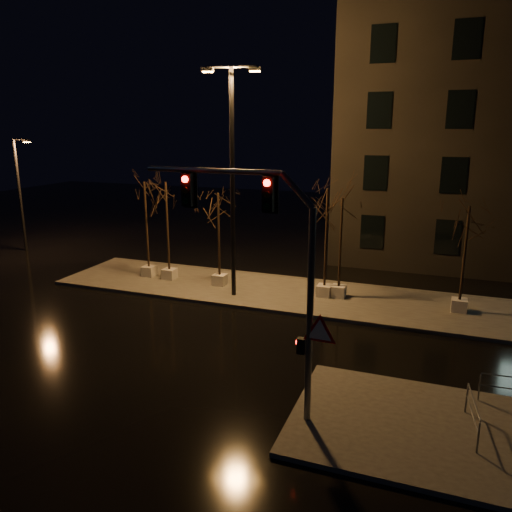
% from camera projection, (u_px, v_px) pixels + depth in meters
% --- Properties ---
extents(ground, '(90.00, 90.00, 0.00)m').
position_uv_depth(ground, '(221.00, 340.00, 19.16)').
color(ground, black).
rests_on(ground, ground).
extents(median, '(22.00, 5.00, 0.15)m').
position_uv_depth(median, '(271.00, 292.00, 24.59)').
color(median, '#45433E').
rests_on(median, ground).
extents(sidewalk_corner, '(7.00, 5.00, 0.15)m').
position_uv_depth(sidewalk_corner, '(422.00, 428.00, 13.45)').
color(sidewalk_corner, '#45433E').
rests_on(sidewalk_corner, ground).
extents(tree_0, '(1.80, 1.80, 5.19)m').
position_uv_depth(tree_0, '(145.00, 203.00, 25.92)').
color(tree_0, beige).
rests_on(tree_0, median).
extents(tree_1, '(1.80, 1.80, 5.25)m').
position_uv_depth(tree_1, '(166.00, 204.00, 25.41)').
color(tree_1, beige).
rests_on(tree_1, median).
extents(tree_2, '(1.80, 1.80, 4.81)m').
position_uv_depth(tree_2, '(218.00, 214.00, 24.49)').
color(tree_2, beige).
rests_on(tree_2, median).
extents(tree_3, '(1.80, 1.80, 5.27)m').
position_uv_depth(tree_3, '(327.00, 213.00, 22.71)').
color(tree_3, beige).
rests_on(tree_3, median).
extents(tree_4, '(1.80, 1.80, 4.80)m').
position_uv_depth(tree_4, '(341.00, 221.00, 22.71)').
color(tree_4, beige).
rests_on(tree_4, median).
extents(tree_5, '(1.80, 1.80, 4.75)m').
position_uv_depth(tree_5, '(467.00, 230.00, 20.88)').
color(tree_5, beige).
rests_on(tree_5, median).
extents(traffic_signal_mast, '(5.54, 0.34, 6.77)m').
position_uv_depth(traffic_signal_mast, '(271.00, 260.00, 13.03)').
color(traffic_signal_mast, '#575A5F').
rests_on(traffic_signal_mast, sidewalk_corner).
extents(streetlight_main, '(2.58, 0.84, 10.35)m').
position_uv_depth(streetlight_main, '(232.00, 169.00, 22.42)').
color(streetlight_main, black).
rests_on(streetlight_main, median).
extents(streetlight_far, '(1.42, 0.27, 7.24)m').
position_uv_depth(streetlight_far, '(21.00, 190.00, 32.07)').
color(streetlight_far, black).
rests_on(streetlight_far, ground).
extents(guard_rail_b, '(0.25, 1.91, 0.91)m').
position_uv_depth(guard_rail_b, '(473.00, 411.00, 13.05)').
color(guard_rail_b, '#575A5F').
rests_on(guard_rail_b, sidewalk_corner).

